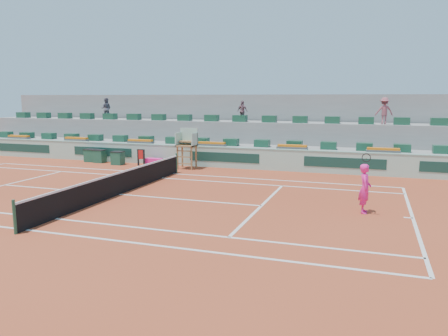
{
  "coord_description": "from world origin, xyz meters",
  "views": [
    {
      "loc": [
        10.36,
        -16.24,
        4.22
      ],
      "look_at": [
        4.0,
        2.5,
        1.0
      ],
      "focal_mm": 35.0,
      "sensor_mm": 36.0,
      "label": 1
    }
  ],
  "objects": [
    {
      "name": "flower_planters",
      "position": [
        -1.5,
        9.0,
        1.33
      ],
      "size": [
        26.8,
        0.36,
        0.28
      ],
      "color": "#535353",
      "rests_on": "seating_tier_lower"
    },
    {
      "name": "advertising_hoarding",
      "position": [
        0.02,
        8.5,
        0.63
      ],
      "size": [
        36.0,
        0.34,
        1.26
      ],
      "color": "#9CC4AF",
      "rests_on": "ground"
    },
    {
      "name": "stadium_back_wall",
      "position": [
        0.0,
        13.9,
        2.2
      ],
      "size": [
        36.0,
        0.4,
        4.4
      ],
      "primitive_type": "cube",
      "color": "gray",
      "rests_on": "ground"
    },
    {
      "name": "umpire_chair",
      "position": [
        0.0,
        7.5,
        1.54
      ],
      "size": [
        1.1,
        0.9,
        2.4
      ],
      "color": "brown",
      "rests_on": "ground"
    },
    {
      "name": "seating_tier_upper",
      "position": [
        0.0,
        12.3,
        1.3
      ],
      "size": [
        36.0,
        2.4,
        2.6
      ],
      "primitive_type": "cube",
      "color": "gray",
      "rests_on": "ground"
    },
    {
      "name": "drink_cooler_c",
      "position": [
        -7.12,
        8.01,
        0.42
      ],
      "size": [
        0.82,
        0.71,
        0.84
      ],
      "color": "#184A34",
      "rests_on": "ground"
    },
    {
      "name": "drink_cooler_a",
      "position": [
        -4.77,
        7.45,
        0.42
      ],
      "size": [
        0.73,
        0.63,
        0.84
      ],
      "color": "#184A34",
      "rests_on": "ground"
    },
    {
      "name": "seat_row_lower",
      "position": [
        0.0,
        9.8,
        1.42
      ],
      "size": [
        32.9,
        0.6,
        0.44
      ],
      "color": "#174730",
      "rests_on": "seating_tier_lower"
    },
    {
      "name": "seating_tier_lower",
      "position": [
        0.0,
        10.7,
        0.6
      ],
      "size": [
        36.0,
        4.0,
        1.2
      ],
      "primitive_type": "cube",
      "color": "gray",
      "rests_on": "ground"
    },
    {
      "name": "tennis_player",
      "position": [
        10.22,
        0.23,
        0.92
      ],
      "size": [
        0.46,
        0.9,
        2.28
      ],
      "color": "#FF2191",
      "rests_on": "ground"
    },
    {
      "name": "seat_row_upper",
      "position": [
        0.0,
        11.7,
        2.82
      ],
      "size": [
        32.9,
        0.6,
        0.44
      ],
      "color": "#174730",
      "rests_on": "seating_tier_upper"
    },
    {
      "name": "spectator_right",
      "position": [
        11.0,
        11.87,
        3.4
      ],
      "size": [
        1.15,
        0.83,
        1.61
      ],
      "primitive_type": "imported",
      "rotation": [
        0.0,
        0.0,
        3.39
      ],
      "color": "#964B54",
      "rests_on": "seating_tier_upper"
    },
    {
      "name": "spectator_left",
      "position": [
        -8.35,
        11.76,
        3.38
      ],
      "size": [
        0.91,
        0.81,
        1.56
      ],
      "primitive_type": "imported",
      "rotation": [
        0.0,
        0.0,
        3.48
      ],
      "color": "#4D4D59",
      "rests_on": "seating_tier_upper"
    },
    {
      "name": "ground",
      "position": [
        0.0,
        0.0,
        0.0
      ],
      "size": [
        90.0,
        90.0,
        0.0
      ],
      "primitive_type": "plane",
      "color": "maroon",
      "rests_on": "ground"
    },
    {
      "name": "tennis_net",
      "position": [
        0.0,
        0.0,
        0.53
      ],
      "size": [
        0.1,
        11.97,
        1.1
      ],
      "color": "black",
      "rests_on": "ground"
    },
    {
      "name": "towel_rack",
      "position": [
        -3.14,
        7.51,
        0.6
      ],
      "size": [
        0.52,
        0.09,
        1.03
      ],
      "color": "black",
      "rests_on": "ground"
    },
    {
      "name": "player_bag",
      "position": [
        -2.44,
        7.87,
        0.22
      ],
      "size": [
        1.01,
        0.45,
        0.45
      ],
      "primitive_type": "cube",
      "color": "#FF2191",
      "rests_on": "ground"
    },
    {
      "name": "spectator_mid",
      "position": [
        2.13,
        11.86,
        3.29
      ],
      "size": [
        0.88,
        0.62,
        1.38
      ],
      "primitive_type": "imported",
      "rotation": [
        0.0,
        0.0,
        2.76
      ],
      "color": "#754E59",
      "rests_on": "seating_tier_upper"
    },
    {
      "name": "drink_cooler_b",
      "position": [
        -6.39,
        7.84,
        0.42
      ],
      "size": [
        0.74,
        0.64,
        0.84
      ],
      "color": "#184A34",
      "rests_on": "ground"
    },
    {
      "name": "court_lines",
      "position": [
        0.0,
        0.0,
        0.01
      ],
      "size": [
        23.89,
        11.09,
        0.01
      ],
      "color": "silver",
      "rests_on": "ground"
    }
  ]
}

